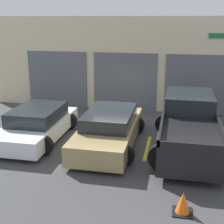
% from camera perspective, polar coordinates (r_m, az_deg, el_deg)
% --- Properties ---
extents(ground_plane, '(28.00, 28.00, 0.00)m').
position_cam_1_polar(ground_plane, '(12.94, 1.01, -3.24)').
color(ground_plane, '#3D3D3F').
extents(shophouse_building, '(14.62, 0.68, 4.52)m').
position_cam_1_polar(shophouse_building, '(15.54, 3.30, 8.62)').
color(shophouse_building, beige).
rests_on(shophouse_building, ground).
extents(pickup_truck, '(2.50, 5.07, 1.75)m').
position_cam_1_polar(pickup_truck, '(11.20, 13.89, -2.50)').
color(pickup_truck, black).
rests_on(pickup_truck, ground).
extents(sedan_white, '(2.30, 4.21, 1.22)m').
position_cam_1_polar(sedan_white, '(12.13, -13.49, -2.20)').
color(sedan_white, white).
rests_on(sedan_white, ground).
extents(sedan_side, '(2.25, 4.71, 1.26)m').
position_cam_1_polar(sedan_side, '(11.26, -0.49, -3.13)').
color(sedan_side, '#9E8956').
rests_on(sedan_side, ground).
extents(parking_stripe_far_left, '(0.12, 2.20, 0.01)m').
position_cam_1_polar(parking_stripe_far_left, '(12.94, -18.99, -4.18)').
color(parking_stripe_far_left, gold).
rests_on(parking_stripe_far_left, ground).
extents(parking_stripe_left, '(0.12, 2.20, 0.01)m').
position_cam_1_polar(parking_stripe_left, '(11.80, -7.17, -5.39)').
color(parking_stripe_left, gold).
rests_on(parking_stripe_left, ground).
extents(parking_stripe_centre, '(0.12, 2.20, 0.01)m').
position_cam_1_polar(parking_stripe_centre, '(11.26, 6.49, -6.49)').
color(parking_stripe_centre, gold).
rests_on(parking_stripe_centre, ground).
extents(traffic_cone, '(0.47, 0.47, 0.55)m').
position_cam_1_polar(traffic_cone, '(7.85, 12.83, -15.99)').
color(traffic_cone, black).
rests_on(traffic_cone, ground).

